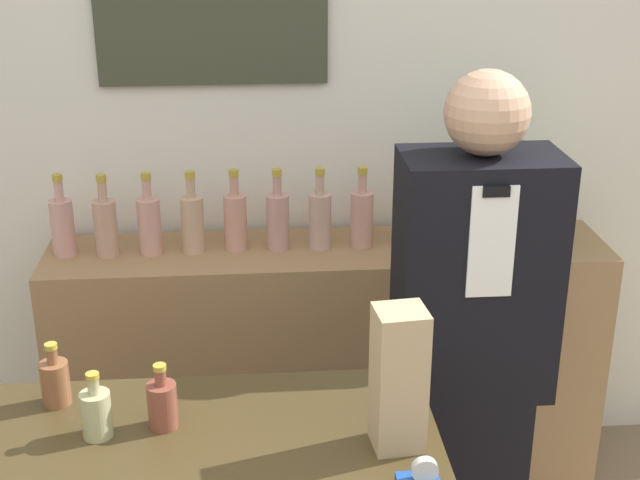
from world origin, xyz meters
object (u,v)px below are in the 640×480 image
Objects in this scene: shopkeeper at (469,367)px; potted_plant at (511,189)px; tape_dispenser at (421,479)px; paper_bag at (399,379)px.

potted_plant is at bearing 66.33° from shopkeeper.
tape_dispenser is at bearing -111.85° from shopkeeper.
paper_bag is (-0.59, -1.19, -0.03)m from potted_plant.
potted_plant reaches higher than paper_bag.
paper_bag is at bearing -119.54° from shopkeeper.
tape_dispenser is (0.02, -0.16, -0.14)m from paper_bag.
shopkeeper is at bearing 60.46° from paper_bag.
paper_bag is 3.72× the size of tape_dispenser.
paper_bag is at bearing 98.53° from tape_dispenser.
shopkeeper is at bearing -113.67° from potted_plant.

